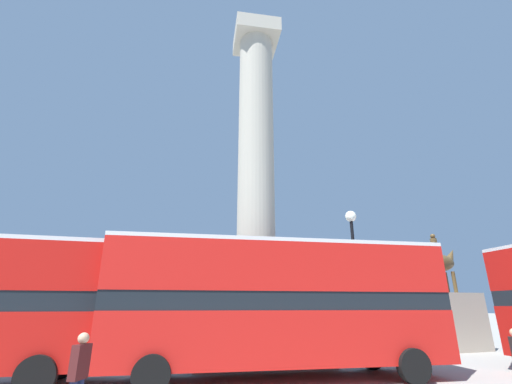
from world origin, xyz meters
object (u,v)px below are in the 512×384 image
(monument_column, at_px, (256,224))
(pedestrian_by_plinth, at_px, (78,373))
(street_lamp, at_px, (355,265))
(bus_c, at_px, (279,301))
(equestrian_statue, at_px, (446,314))

(monument_column, xyz_separation_m, pedestrian_by_plinth, (-4.84, -7.80, -4.99))
(monument_column, bearing_deg, street_lamp, -25.59)
(bus_c, distance_m, street_lamp, 4.74)
(monument_column, bearing_deg, bus_c, -88.78)
(bus_c, height_order, street_lamp, street_lamp)
(equestrian_statue, xyz_separation_m, pedestrian_by_plinth, (-15.69, -9.86, -0.86))
(monument_column, relative_size, equestrian_statue, 2.98)
(equestrian_statue, distance_m, street_lamp, 8.20)
(street_lamp, relative_size, pedestrian_by_plinth, 3.72)
(bus_c, bearing_deg, pedestrian_by_plinth, -144.82)
(equestrian_statue, relative_size, street_lamp, 1.00)
(pedestrian_by_plinth, bearing_deg, street_lamp, -40.50)
(equestrian_statue, bearing_deg, pedestrian_by_plinth, -156.28)
(bus_c, relative_size, street_lamp, 1.74)
(monument_column, height_order, equestrian_statue, monument_column)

